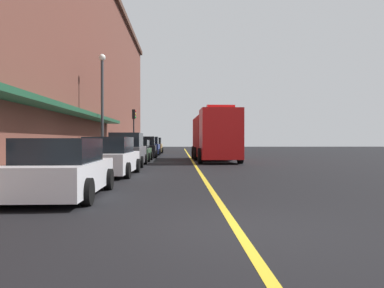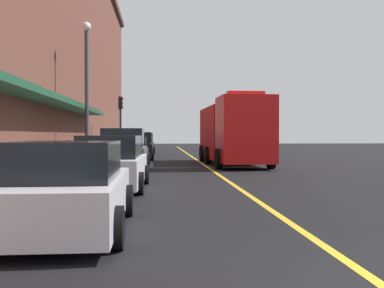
{
  "view_description": "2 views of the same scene",
  "coord_description": "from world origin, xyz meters",
  "px_view_note": "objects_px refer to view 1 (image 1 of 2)",
  "views": [
    {
      "loc": [
        -0.97,
        -6.31,
        1.5
      ],
      "look_at": [
        0.2,
        27.13,
        1.17
      ],
      "focal_mm": 34.89,
      "sensor_mm": 36.0,
      "label": 1
    },
    {
      "loc": [
        -2.45,
        -4.32,
        1.66
      ],
      "look_at": [
        -0.63,
        21.12,
        1.14
      ],
      "focal_mm": 42.77,
      "sensor_mm": 36.0,
      "label": 2
    }
  ],
  "objects_px": {
    "parked_car_2": "(127,151)",
    "parked_car_4": "(145,148)",
    "traffic_light_near": "(134,123)",
    "parking_meter_0": "(81,150)",
    "street_lamp_left": "(102,96)",
    "parked_car_0": "(62,169)",
    "parked_car_5": "(150,147)",
    "parked_car_6": "(154,146)",
    "fire_truck": "(214,136)",
    "parked_car_1": "(110,157)",
    "parked_car_3": "(137,151)",
    "parking_meter_2": "(73,151)"
  },
  "relations": [
    {
      "from": "parked_car_3",
      "to": "parked_car_5",
      "type": "distance_m",
      "value": 11.03
    },
    {
      "from": "parked_car_2",
      "to": "parked_car_4",
      "type": "bearing_deg",
      "value": -0.34
    },
    {
      "from": "parking_meter_2",
      "to": "parked_car_1",
      "type": "bearing_deg",
      "value": 17.78
    },
    {
      "from": "parked_car_4",
      "to": "parked_car_6",
      "type": "xyz_separation_m",
      "value": [
        0.04,
        11.62,
        -0.0
      ]
    },
    {
      "from": "parked_car_0",
      "to": "parking_meter_2",
      "type": "bearing_deg",
      "value": 12.52
    },
    {
      "from": "parked_car_2",
      "to": "traffic_light_near",
      "type": "xyz_separation_m",
      "value": [
        -1.32,
        14.14,
        2.27
      ]
    },
    {
      "from": "parked_car_4",
      "to": "parked_car_6",
      "type": "bearing_deg",
      "value": -2.18
    },
    {
      "from": "parked_car_4",
      "to": "parked_car_0",
      "type": "bearing_deg",
      "value": 177.72
    },
    {
      "from": "parking_meter_0",
      "to": "parked_car_6",
      "type": "bearing_deg",
      "value": 86.89
    },
    {
      "from": "parking_meter_0",
      "to": "street_lamp_left",
      "type": "height_order",
      "value": "street_lamp_left"
    },
    {
      "from": "parked_car_2",
      "to": "fire_truck",
      "type": "height_order",
      "value": "fire_truck"
    },
    {
      "from": "fire_truck",
      "to": "street_lamp_left",
      "type": "height_order",
      "value": "street_lamp_left"
    },
    {
      "from": "parked_car_1",
      "to": "parked_car_6",
      "type": "relative_size",
      "value": 1.02
    },
    {
      "from": "street_lamp_left",
      "to": "traffic_light_near",
      "type": "xyz_separation_m",
      "value": [
        0.66,
        11.43,
        -1.24
      ]
    },
    {
      "from": "parking_meter_0",
      "to": "street_lamp_left",
      "type": "relative_size",
      "value": 0.19
    },
    {
      "from": "parked_car_3",
      "to": "parked_car_4",
      "type": "distance_m",
      "value": 5.34
    },
    {
      "from": "parked_car_1",
      "to": "parked_car_3",
      "type": "relative_size",
      "value": 1.08
    },
    {
      "from": "parked_car_1",
      "to": "parked_car_3",
      "type": "height_order",
      "value": "parked_car_1"
    },
    {
      "from": "parked_car_1",
      "to": "parked_car_5",
      "type": "height_order",
      "value": "parked_car_5"
    },
    {
      "from": "parked_car_4",
      "to": "parking_meter_2",
      "type": "xyz_separation_m",
      "value": [
        -1.43,
        -16.9,
        0.21
      ]
    },
    {
      "from": "parked_car_4",
      "to": "traffic_light_near",
      "type": "distance_m",
      "value": 4.32
    },
    {
      "from": "parked_car_0",
      "to": "parking_meter_0",
      "type": "relative_size",
      "value": 3.36
    },
    {
      "from": "street_lamp_left",
      "to": "parked_car_0",
      "type": "bearing_deg",
      "value": -82.46
    },
    {
      "from": "parked_car_0",
      "to": "parked_car_6",
      "type": "height_order",
      "value": "parked_car_6"
    },
    {
      "from": "parking_meter_0",
      "to": "parking_meter_2",
      "type": "relative_size",
      "value": 1.0
    },
    {
      "from": "parked_car_4",
      "to": "parked_car_5",
      "type": "xyz_separation_m",
      "value": [
        0.04,
        5.7,
        0.01
      ]
    },
    {
      "from": "parked_car_1",
      "to": "parked_car_4",
      "type": "height_order",
      "value": "parked_car_4"
    },
    {
      "from": "parked_car_3",
      "to": "parked_car_5",
      "type": "height_order",
      "value": "parked_car_5"
    },
    {
      "from": "fire_truck",
      "to": "traffic_light_near",
      "type": "bearing_deg",
      "value": -142.97
    },
    {
      "from": "parked_car_6",
      "to": "parked_car_5",
      "type": "bearing_deg",
      "value": 179.1
    },
    {
      "from": "parked_car_5",
      "to": "parked_car_6",
      "type": "bearing_deg",
      "value": -0.68
    },
    {
      "from": "parked_car_1",
      "to": "street_lamp_left",
      "type": "height_order",
      "value": "street_lamp_left"
    },
    {
      "from": "parked_car_3",
      "to": "parked_car_4",
      "type": "relative_size",
      "value": 0.97
    },
    {
      "from": "parked_car_3",
      "to": "parking_meter_0",
      "type": "height_order",
      "value": "parked_car_3"
    },
    {
      "from": "parked_car_6",
      "to": "parking_meter_2",
      "type": "xyz_separation_m",
      "value": [
        -1.48,
        -28.52,
        0.22
      ]
    },
    {
      "from": "parking_meter_0",
      "to": "parking_meter_2",
      "type": "height_order",
      "value": "same"
    },
    {
      "from": "parked_car_0",
      "to": "parked_car_3",
      "type": "xyz_separation_m",
      "value": [
        0.05,
        17.16,
        -0.01
      ]
    },
    {
      "from": "parked_car_4",
      "to": "parked_car_5",
      "type": "height_order",
      "value": "parked_car_5"
    },
    {
      "from": "parked_car_6",
      "to": "fire_truck",
      "type": "distance_m",
      "value": 17.79
    },
    {
      "from": "parked_car_2",
      "to": "traffic_light_near",
      "type": "distance_m",
      "value": 14.38
    },
    {
      "from": "parked_car_1",
      "to": "parked_car_6",
      "type": "bearing_deg",
      "value": 1.55
    },
    {
      "from": "parked_car_0",
      "to": "street_lamp_left",
      "type": "relative_size",
      "value": 0.64
    },
    {
      "from": "parked_car_5",
      "to": "parking_meter_0",
      "type": "height_order",
      "value": "parked_car_5"
    },
    {
      "from": "parked_car_4",
      "to": "parked_car_6",
      "type": "distance_m",
      "value": 11.62
    },
    {
      "from": "parked_car_5",
      "to": "parking_meter_0",
      "type": "xyz_separation_m",
      "value": [
        -1.47,
        -21.28,
        0.2
      ]
    },
    {
      "from": "parked_car_0",
      "to": "parked_car_6",
      "type": "bearing_deg",
      "value": -0.95
    },
    {
      "from": "parked_car_1",
      "to": "traffic_light_near",
      "type": "relative_size",
      "value": 1.06
    },
    {
      "from": "fire_truck",
      "to": "traffic_light_near",
      "type": "relative_size",
      "value": 2.2
    },
    {
      "from": "street_lamp_left",
      "to": "parking_meter_0",
      "type": "bearing_deg",
      "value": -85.45
    },
    {
      "from": "traffic_light_near",
      "to": "parked_car_2",
      "type": "bearing_deg",
      "value": -84.67
    }
  ]
}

